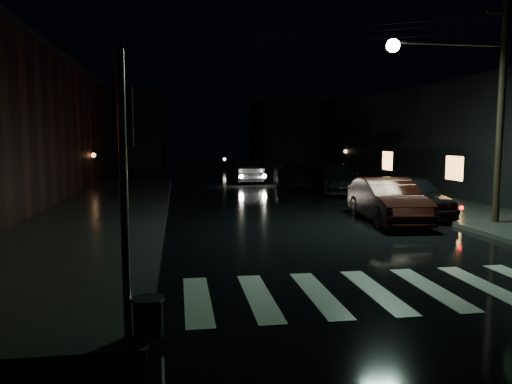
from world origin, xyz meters
name	(u,v)px	position (x,y,z in m)	size (l,w,h in m)	color
ground	(263,306)	(0.00, 0.00, 0.00)	(120.00, 120.00, 0.00)	black
sidewalk_left	(100,206)	(-5.00, 14.00, 0.07)	(6.00, 44.00, 0.15)	#282826
sidewalk_right	(415,199)	(10.00, 14.00, 0.07)	(4.00, 44.00, 0.15)	#282826
building_right	(497,139)	(17.00, 18.00, 3.00)	(10.00, 40.00, 6.00)	black
building_far_left	(94,129)	(-10.00, 45.00, 4.00)	(14.00, 10.00, 8.00)	black
building_far_right	(319,134)	(14.00, 45.00, 3.50)	(14.00, 10.00, 7.00)	black
crosswalk	(404,290)	(3.00, 0.50, 0.01)	(9.00, 3.00, 0.01)	beige
signal_pole_corner	(137,244)	(-2.14, -1.46, 1.54)	(0.68, 0.61, 4.20)	slate
utility_pole	(484,93)	(8.83, 7.00, 4.60)	(4.92, 0.44, 8.00)	black
parked_car_a	(411,196)	(7.60, 9.58, 0.82)	(1.93, 4.80, 1.64)	black
parked_car_b	(388,200)	(6.05, 8.32, 0.82)	(1.73, 4.95, 1.63)	black
parked_car_c	(337,178)	(7.41, 18.43, 0.80)	(2.25, 5.53, 1.61)	black
parked_car_d	(295,175)	(5.80, 21.89, 0.77)	(2.56, 5.55, 1.54)	black
oncoming_car	(246,171)	(3.16, 25.40, 0.82)	(1.73, 4.95, 1.63)	black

